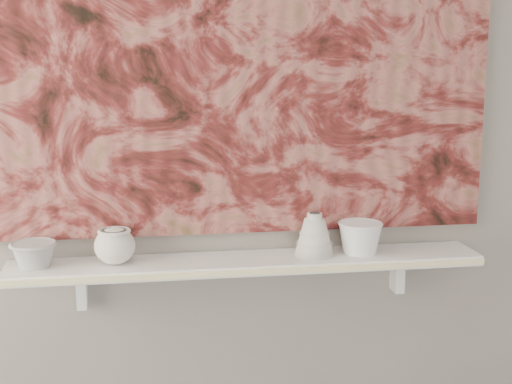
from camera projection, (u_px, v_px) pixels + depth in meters
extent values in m
plane|color=gray|center=(243.00, 113.00, 2.12)|extent=(3.60, 0.00, 3.60)
cube|color=white|center=(248.00, 263.00, 2.11)|extent=(1.40, 0.18, 0.03)
cube|color=beige|center=(252.00, 272.00, 2.02)|extent=(1.40, 0.01, 0.02)
cube|color=white|center=(82.00, 288.00, 2.12)|extent=(0.03, 0.06, 0.12)
cube|color=white|center=(397.00, 273.00, 2.26)|extent=(0.03, 0.06, 0.12)
cube|color=maroon|center=(243.00, 48.00, 2.07)|extent=(1.50, 0.02, 1.10)
cube|color=black|center=(389.00, 151.00, 2.19)|extent=(0.09, 0.00, 0.08)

